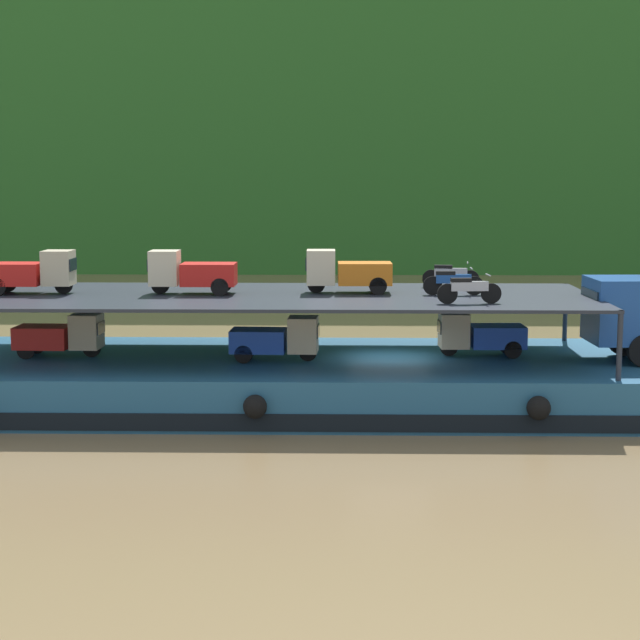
% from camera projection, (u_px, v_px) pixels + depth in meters
% --- Properties ---
extents(ground_plane, '(400.00, 400.00, 0.00)m').
position_uv_depth(ground_plane, '(389.00, 404.00, 33.46)').
color(ground_plane, olive).
extents(hillside_far_bank, '(148.18, 38.54, 39.68)m').
position_uv_depth(hillside_far_bank, '(360.00, 2.00, 91.86)').
color(hillside_far_bank, '#286023').
rests_on(hillside_far_bank, ground).
extents(cargo_barge, '(29.52, 8.73, 1.50)m').
position_uv_depth(cargo_barge, '(390.00, 381.00, 33.33)').
color(cargo_barge, '#23567A').
rests_on(cargo_barge, ground).
extents(cargo_rack, '(20.32, 7.39, 2.00)m').
position_uv_depth(cargo_rack, '(270.00, 297.00, 33.07)').
color(cargo_rack, '#232833').
rests_on(cargo_rack, cargo_barge).
extents(mini_truck_lower_stern, '(2.78, 1.27, 1.38)m').
position_uv_depth(mini_truck_lower_stern, '(61.00, 335.00, 33.36)').
color(mini_truck_lower_stern, red).
rests_on(mini_truck_lower_stern, cargo_barge).
extents(mini_truck_lower_aft, '(2.78, 1.27, 1.38)m').
position_uv_depth(mini_truck_lower_aft, '(276.00, 339.00, 32.64)').
color(mini_truck_lower_aft, '#1E47B7').
rests_on(mini_truck_lower_aft, cargo_barge).
extents(mini_truck_lower_mid, '(2.78, 1.26, 1.38)m').
position_uv_depth(mini_truck_lower_mid, '(480.00, 334.00, 33.51)').
color(mini_truck_lower_mid, '#1E47B7').
rests_on(mini_truck_lower_mid, cargo_barge).
extents(mini_truck_upper_stern, '(2.75, 1.21, 1.38)m').
position_uv_depth(mini_truck_upper_stern, '(32.00, 272.00, 33.26)').
color(mini_truck_upper_stern, red).
rests_on(mini_truck_upper_stern, cargo_rack).
extents(mini_truck_upper_mid, '(2.74, 1.20, 1.38)m').
position_uv_depth(mini_truck_upper_mid, '(191.00, 272.00, 33.18)').
color(mini_truck_upper_mid, red).
rests_on(mini_truck_upper_mid, cargo_rack).
extents(mini_truck_upper_fore, '(2.76, 1.23, 1.38)m').
position_uv_depth(mini_truck_upper_fore, '(347.00, 272.00, 33.46)').
color(mini_truck_upper_fore, orange).
rests_on(mini_truck_upper_fore, cargo_rack).
extents(motorcycle_upper_port, '(1.90, 0.55, 0.87)m').
position_uv_depth(motorcycle_upper_port, '(469.00, 289.00, 30.68)').
color(motorcycle_upper_port, black).
rests_on(motorcycle_upper_port, cargo_rack).
extents(motorcycle_upper_centre, '(1.90, 0.55, 0.87)m').
position_uv_depth(motorcycle_upper_centre, '(453.00, 281.00, 32.88)').
color(motorcycle_upper_centre, black).
rests_on(motorcycle_upper_centre, cargo_rack).
extents(motorcycle_upper_stbd, '(1.90, 0.55, 0.87)m').
position_uv_depth(motorcycle_upper_stbd, '(450.00, 275.00, 35.08)').
color(motorcycle_upper_stbd, black).
rests_on(motorcycle_upper_stbd, cargo_rack).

